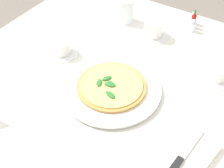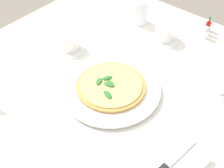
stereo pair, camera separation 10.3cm
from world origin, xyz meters
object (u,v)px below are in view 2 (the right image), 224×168
(pizza_plate, at_px, (111,88))
(pizza, at_px, (111,86))
(napkin_folded, at_px, (168,166))
(dinner_knife, at_px, (169,163))
(water_glass_back_corner, at_px, (139,13))
(pepper_shaker, at_px, (206,33))
(coffee_cup_near_right, at_px, (69,43))
(hot_sauce_bottle, at_px, (208,27))
(coffee_cup_near_left, at_px, (165,33))
(salt_shaker, at_px, (208,25))
(coffee_cup_left_edge, at_px, (223,83))

(pizza_plate, xyz_separation_m, pizza, (-0.00, 0.00, 0.01))
(napkin_folded, xyz_separation_m, dinner_knife, (0.00, -0.00, 0.01))
(water_glass_back_corner, xyz_separation_m, dinner_knife, (-0.52, -0.49, -0.02))
(pizza, distance_m, water_glass_back_corner, 0.44)
(pizza, height_order, pepper_shaker, pepper_shaker)
(coffee_cup_near_right, relative_size, water_glass_back_corner, 1.23)
(pizza_plate, xyz_separation_m, pepper_shaker, (0.48, -0.10, 0.01))
(pepper_shaker, bearing_deg, hot_sauce_bottle, 19.65)
(coffee_cup_near_right, distance_m, napkin_folded, 0.61)
(hot_sauce_bottle, height_order, pepper_shaker, hot_sauce_bottle)
(pizza, distance_m, coffee_cup_near_left, 0.36)
(dinner_knife, height_order, salt_shaker, salt_shaker)
(coffee_cup_near_right, height_order, napkin_folded, coffee_cup_near_right)
(napkin_folded, bearing_deg, dinner_knife, 4.04)
(coffee_cup_near_right, distance_m, salt_shaker, 0.58)
(water_glass_back_corner, bearing_deg, napkin_folded, -137.08)
(hot_sauce_bottle, bearing_deg, water_glass_back_corner, 112.29)
(coffee_cup_left_edge, height_order, dinner_knife, coffee_cup_left_edge)
(coffee_cup_near_left, bearing_deg, dinner_knife, -145.49)
(napkin_folded, bearing_deg, coffee_cup_near_left, 44.59)
(coffee_cup_left_edge, distance_m, coffee_cup_near_right, 0.58)
(water_glass_back_corner, relative_size, pepper_shaker, 1.88)
(coffee_cup_left_edge, bearing_deg, pepper_shaker, 38.47)
(dinner_knife, bearing_deg, pepper_shaker, 25.35)
(coffee_cup_left_edge, relative_size, napkin_folded, 0.55)
(napkin_folded, bearing_deg, hot_sauce_bottle, 29.31)
(coffee_cup_left_edge, xyz_separation_m, salt_shaker, (0.29, 0.20, -0.00))
(coffee_cup_near_left, bearing_deg, pizza_plate, -176.19)
(salt_shaker, distance_m, pepper_shaker, 0.06)
(pizza, relative_size, salt_shaker, 4.17)
(coffee_cup_near_right, relative_size, pepper_shaker, 2.31)
(coffee_cup_near_left, height_order, water_glass_back_corner, water_glass_back_corner)
(pizza, relative_size, napkin_folded, 0.98)
(pizza, relative_size, hot_sauce_bottle, 2.83)
(pizza, relative_size, coffee_cup_near_right, 1.80)
(salt_shaker, bearing_deg, dinner_knife, -160.82)
(coffee_cup_left_edge, distance_m, pepper_shaker, 0.29)
(dinner_knife, height_order, hot_sauce_bottle, hot_sauce_bottle)
(napkin_folded, distance_m, hot_sauce_bottle, 0.67)
(hot_sauce_bottle, bearing_deg, coffee_cup_left_edge, -143.24)
(napkin_folded, xyz_separation_m, salt_shaker, (0.66, 0.23, 0.02))
(pizza, distance_m, napkin_folded, 0.33)
(coffee_cup_left_edge, bearing_deg, salt_shaker, 35.32)
(dinner_knife, bearing_deg, hot_sauce_bottle, 25.37)
(dinner_knife, bearing_deg, pizza, 74.83)
(coffee_cup_near_right, distance_m, dinner_knife, 0.61)
(napkin_folded, bearing_deg, coffee_cup_left_edge, 14.27)
(salt_shaker, bearing_deg, coffee_cup_near_left, 149.22)
(pizza_plate, height_order, water_glass_back_corner, water_glass_back_corner)
(coffee_cup_left_edge, bearing_deg, napkin_folded, -175.99)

